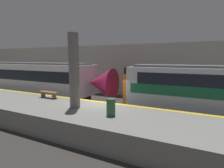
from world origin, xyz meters
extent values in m
plane|color=#33302D|center=(0.00, 0.00, 0.00)|extent=(120.00, 120.00, 0.00)
cube|color=slate|center=(0.00, -1.99, 0.57)|extent=(40.00, 3.97, 1.13)
cube|color=gold|center=(0.00, -0.15, 1.14)|extent=(40.00, 0.30, 0.01)
cube|color=#B2AD9E|center=(0.00, 7.27, 2.67)|extent=(50.00, 0.15, 5.34)
cylinder|color=slate|center=(-0.72, -1.84, 3.22)|extent=(0.58, 0.58, 4.17)
cube|color=black|center=(-11.29, 2.77, 0.35)|extent=(15.75, 2.45, 0.69)
cube|color=silver|center=(-11.29, 2.77, 2.02)|extent=(17.12, 2.99, 2.65)
cube|color=#4C4C51|center=(-11.29, 2.77, 3.42)|extent=(16.44, 2.09, 0.16)
cube|color=black|center=(-11.29, 1.27, 2.34)|extent=(15.75, 0.02, 0.95)
cone|color=#B21E4C|center=(-1.63, 2.77, 1.89)|extent=(2.20, 2.51, 2.51)
sphere|color=#F2EFCC|center=(-0.68, 2.77, 1.49)|extent=(0.20, 0.20, 0.20)
cube|color=orange|center=(1.06, 2.77, 1.81)|extent=(0.25, 2.93, 2.12)
cube|color=black|center=(1.06, 2.77, 2.86)|extent=(0.25, 2.63, 0.85)
sphere|color=#EA4C42|center=(0.91, 2.10, 1.44)|extent=(0.18, 0.18, 0.18)
sphere|color=#EA4C42|center=(0.91, 3.45, 1.44)|extent=(0.18, 0.18, 0.18)
cube|color=brown|center=(-4.43, -0.75, 1.34)|extent=(0.10, 0.32, 0.41)
cube|color=brown|center=(-3.38, -0.75, 1.34)|extent=(0.10, 0.32, 0.41)
cube|color=brown|center=(-3.90, -0.75, 1.54)|extent=(1.50, 0.40, 0.08)
cylinder|color=#2D5B38|center=(1.79, -2.26, 1.56)|extent=(0.44, 0.44, 0.85)
camera|label=1|loc=(5.48, -9.66, 3.91)|focal=28.00mm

